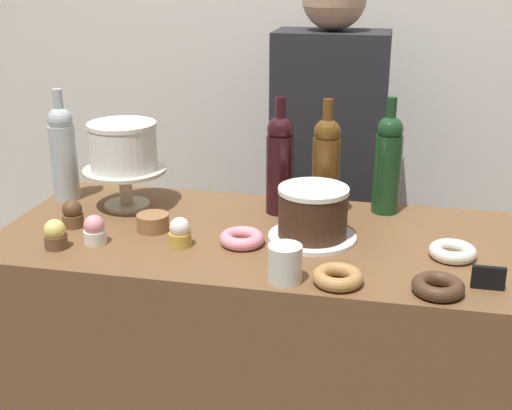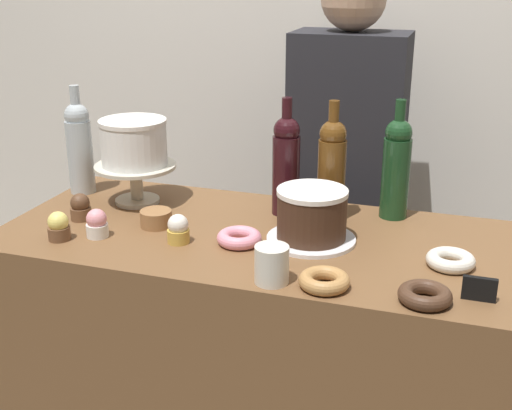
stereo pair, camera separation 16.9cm
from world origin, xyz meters
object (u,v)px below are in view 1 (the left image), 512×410
(donut_pink, at_px, (242,238))
(donut_chocolate, at_px, (438,286))
(donut_maple, at_px, (338,277))
(cookie_stack, at_px, (153,222))
(barista_figure, at_px, (326,200))
(wine_bottle_dark_red, at_px, (280,163))
(wine_bottle_green, at_px, (388,162))
(cupcake_chocolate, at_px, (72,214))
(price_sign_chalkboard, at_px, (488,278))
(wine_bottle_clear, at_px, (63,151))
(cake_stand_pedestal, at_px, (125,181))
(chocolate_round_cake, at_px, (313,211))
(coffee_cup_ceramic, at_px, (285,263))
(cupcake_strawberry, at_px, (95,230))
(white_layer_cake, at_px, (123,146))
(cupcake_vanilla, at_px, (180,233))
(cupcake_lemon, at_px, (55,235))
(donut_sugar, at_px, (453,252))
(wine_bottle_amber, at_px, (326,166))

(donut_pink, xyz_separation_m, donut_chocolate, (0.47, -0.17, 0.00))
(donut_maple, height_order, cookie_stack, cookie_stack)
(donut_maple, height_order, barista_figure, barista_figure)
(wine_bottle_dark_red, bearing_deg, wine_bottle_green, 12.95)
(cupcake_chocolate, bearing_deg, price_sign_chalkboard, -7.99)
(wine_bottle_clear, bearing_deg, cake_stand_pedestal, -9.93)
(chocolate_round_cake, height_order, price_sign_chalkboard, chocolate_round_cake)
(coffee_cup_ceramic, bearing_deg, chocolate_round_cake, 83.71)
(cupcake_strawberry, bearing_deg, wine_bottle_clear, 127.28)
(white_layer_cake, relative_size, donut_chocolate, 1.70)
(chocolate_round_cake, relative_size, donut_maple, 1.58)
(chocolate_round_cake, xyz_separation_m, donut_chocolate, (0.30, -0.24, -0.06))
(cookie_stack, distance_m, coffee_cup_ceramic, 0.45)
(donut_chocolate, bearing_deg, cake_stand_pedestal, 157.07)
(cake_stand_pedestal, distance_m, cookie_stack, 0.21)
(chocolate_round_cake, relative_size, wine_bottle_clear, 0.54)
(chocolate_round_cake, height_order, wine_bottle_clear, wine_bottle_clear)
(donut_pink, bearing_deg, cupcake_chocolate, 177.17)
(donut_maple, bearing_deg, cupcake_strawberry, 171.01)
(cupcake_vanilla, bearing_deg, cupcake_lemon, -165.30)
(white_layer_cake, xyz_separation_m, donut_chocolate, (0.85, -0.36, -0.17))
(cake_stand_pedestal, distance_m, wine_bottle_green, 0.74)
(cupcake_chocolate, bearing_deg, wine_bottle_dark_red, 23.23)
(donut_chocolate, xyz_separation_m, price_sign_chalkboard, (0.11, 0.04, 0.01))
(donut_pink, height_order, coffee_cup_ceramic, coffee_cup_ceramic)
(wine_bottle_dark_red, bearing_deg, cupcake_strawberry, -142.66)
(wine_bottle_dark_red, relative_size, donut_sugar, 2.91)
(cake_stand_pedestal, height_order, wine_bottle_clear, wine_bottle_clear)
(chocolate_round_cake, height_order, cupcake_vanilla, chocolate_round_cake)
(wine_bottle_clear, distance_m, coffee_cup_ceramic, 0.84)
(chocolate_round_cake, relative_size, barista_figure, 0.11)
(chocolate_round_cake, relative_size, wine_bottle_green, 0.54)
(wine_bottle_dark_red, xyz_separation_m, cupcake_chocolate, (-0.52, -0.22, -0.11))
(wine_bottle_green, distance_m, cupcake_strawberry, 0.80)
(wine_bottle_green, bearing_deg, price_sign_chalkboard, -61.86)
(cupcake_chocolate, bearing_deg, cupcake_lemon, -80.18)
(cupcake_vanilla, xyz_separation_m, cupcake_strawberry, (-0.21, -0.03, 0.00))
(cupcake_vanilla, relative_size, donut_pink, 0.66)
(chocolate_round_cake, xyz_separation_m, cupcake_vanilla, (-0.31, -0.12, -0.04))
(wine_bottle_amber, height_order, cupcake_chocolate, wine_bottle_amber)
(wine_bottle_dark_red, bearing_deg, cookie_stack, -145.91)
(cookie_stack, xyz_separation_m, price_sign_chalkboard, (0.82, -0.16, 0.00))
(donut_pink, distance_m, barista_figure, 0.68)
(donut_maple, xyz_separation_m, donut_chocolate, (0.21, -0.00, 0.00))
(cupcake_vanilla, distance_m, donut_pink, 0.15)
(donut_chocolate, xyz_separation_m, coffee_cup_ceramic, (-0.33, -0.01, 0.03))
(barista_figure, bearing_deg, price_sign_chalkboard, -60.92)
(price_sign_chalkboard, height_order, coffee_cup_ceramic, coffee_cup_ceramic)
(donut_maple, xyz_separation_m, barista_figure, (-0.11, 0.82, -0.12))
(cupcake_lemon, distance_m, price_sign_chalkboard, 1.01)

